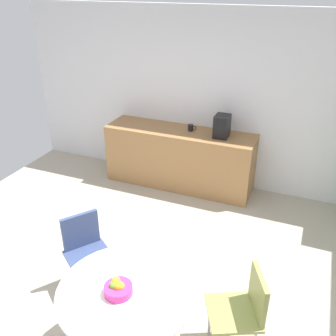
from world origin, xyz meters
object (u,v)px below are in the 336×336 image
Objects in this scene: chair_navy at (85,245)px; fruit_bowl at (118,288)px; chair_olive at (246,305)px; round_table at (127,302)px; mug_white at (191,128)px; coffee_maker at (222,126)px.

fruit_bowl reaches higher than chair_navy.
chair_navy is 1.00× the size of chair_olive.
round_table is at bearing -154.61° from chair_olive.
chair_olive is at bearing -61.79° from mug_white.
chair_olive is at bearing 25.39° from round_table.
fruit_bowl reaches higher than round_table.
chair_navy is 6.43× the size of mug_white.
mug_white is (-1.39, 2.58, 0.43)m from chair_olive.
chair_olive is 2.74m from coffee_maker.
chair_olive is at bearing -5.25° from chair_navy.
mug_white is at bearing 173.41° from coffee_maker.
coffee_maker is (0.74, 2.38, 0.54)m from chair_navy.
chair_navy is 1.66m from chair_olive.
chair_navy is 2.59× the size of coffee_maker.
round_table is at bearing -35.88° from chair_navy.
chair_navy is at bearing 144.12° from round_table.
round_table is 0.97m from chair_olive.
coffee_maker is at bearing 90.75° from round_table.
chair_olive is 2.59× the size of coffee_maker.
mug_white is (0.27, 2.43, 0.43)m from chair_navy.
fruit_bowl is at bearing -152.92° from chair_olive.
chair_navy is 2.55m from coffee_maker.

